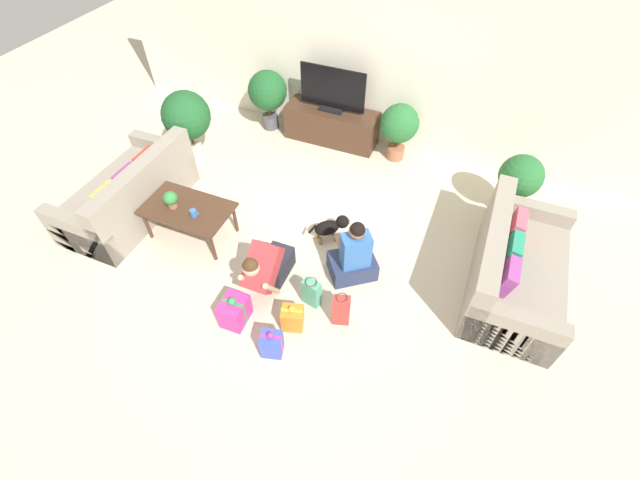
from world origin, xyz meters
name	(u,v)px	position (x,y,z in m)	size (l,w,h in m)	color
ground_plane	(304,250)	(0.00, 0.00, 0.00)	(16.00, 16.00, 0.00)	beige
wall_back	(378,59)	(0.00, 2.63, 1.30)	(8.40, 0.06, 2.60)	silver
sofa_left	(130,194)	(-2.38, -0.22, 0.30)	(0.94, 1.80, 0.85)	gray
sofa_right	(513,270)	(2.38, 0.41, 0.30)	(0.94, 1.80, 0.85)	gray
coffee_table	(188,210)	(-1.41, -0.28, 0.41)	(1.07, 0.64, 0.46)	#472D1E
tv_console	(332,125)	(-0.55, 2.33, 0.27)	(1.43, 0.47, 0.54)	#472D1E
tv	(332,92)	(-0.55, 2.33, 0.83)	(1.01, 0.20, 0.67)	black
potted_plant_corner_right	(520,179)	(2.23, 1.66, 0.59)	(0.54, 0.54, 0.90)	#A36042
potted_plant_back_right	(399,126)	(0.51, 2.28, 0.56)	(0.56, 0.56, 0.88)	#A36042
potted_plant_back_left	(268,92)	(-1.62, 2.28, 0.62)	(0.61, 0.61, 0.96)	#4C4C51
potted_plant_corner_left	(187,117)	(-2.23, 1.03, 0.75)	(0.68, 0.68, 1.12)	beige
person_kneeling	(267,267)	(-0.15, -0.63, 0.34)	(0.35, 0.81, 0.78)	#23232D
person_sitting	(354,257)	(0.68, -0.11, 0.31)	(0.66, 0.63, 0.88)	#283351
dog	(332,226)	(0.24, 0.33, 0.21)	(0.44, 0.38, 0.33)	black
gift_box_a	(235,311)	(-0.27, -1.18, 0.16)	(0.26, 0.33, 0.38)	#CC3389
gift_box_b	(272,344)	(0.27, -1.37, 0.15)	(0.25, 0.23, 0.36)	#3D51BC
gift_box_c	(292,318)	(0.33, -1.01, 0.15)	(0.27, 0.24, 0.34)	orange
gift_bag_a	(341,310)	(0.78, -0.77, 0.22)	(0.20, 0.15, 0.45)	red
gift_bag_b	(311,293)	(0.40, -0.66, 0.18)	(0.22, 0.15, 0.38)	#4CA384
mug	(194,213)	(-1.25, -0.36, 0.51)	(0.12, 0.08, 0.09)	#386BAD
tabletop_plant	(171,199)	(-1.57, -0.33, 0.58)	(0.17, 0.17, 0.22)	#A36042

